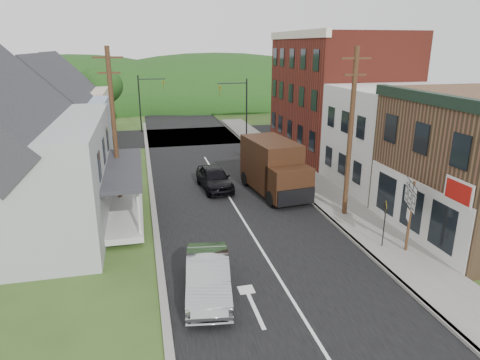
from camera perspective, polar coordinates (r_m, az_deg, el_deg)
ground at (r=19.55m, az=3.31°, el=-9.98°), size 120.00×120.00×0.00m
road at (r=28.53m, az=-2.34°, el=-0.90°), size 9.00×90.00×0.02m
cross_road at (r=44.80m, az=-6.48°, el=5.83°), size 60.00×9.00×0.02m
sidewalk_right at (r=28.36m, az=10.23°, el=-1.13°), size 2.80×55.00×0.15m
curb_right at (r=27.87m, az=7.68°, el=-1.34°), size 0.20×55.00×0.15m
curb_left at (r=26.18m, az=-11.55°, el=-2.84°), size 0.30×55.00×0.12m
storefront_white at (r=29.67m, az=20.63°, el=5.21°), size 8.00×7.00×6.50m
storefront_red at (r=37.56m, az=12.93°, el=10.98°), size 8.00×12.00×10.00m
house_blue at (r=34.54m, az=-23.15°, el=7.28°), size 7.14×8.16×7.28m
house_cream at (r=43.41m, az=-21.93°, el=9.26°), size 7.14×8.16×7.28m
utility_pole_right at (r=23.14m, az=14.52°, el=6.11°), size 1.60×0.26×9.00m
utility_pole_left at (r=25.02m, az=-16.46°, el=6.79°), size 1.60×0.26×9.00m
traffic_signal_right at (r=41.50m, az=-0.06°, el=10.27°), size 2.87×0.20×6.00m
traffic_signal_left at (r=47.39m, az=-12.42°, el=10.79°), size 2.87×0.20×6.00m
tree_left_d at (r=48.93m, az=-18.17°, el=11.87°), size 4.80×4.80×6.94m
forested_ridge at (r=72.33m, az=-9.21°, el=10.18°), size 90.00×30.00×16.00m
silver_sedan at (r=16.42m, az=-4.27°, el=-12.76°), size 2.19×4.74×1.50m
dark_sedan at (r=27.85m, az=-3.43°, el=0.24°), size 2.14×4.53×1.50m
delivery_van at (r=26.81m, az=4.57°, el=1.64°), size 3.11×6.25×3.36m
route_sign_cluster at (r=20.22m, az=21.73°, el=-3.28°), size 0.74×1.76×3.27m
warning_sign at (r=20.50m, az=18.72°, el=-4.69°), size 0.22×0.59×2.26m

